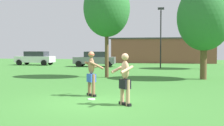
{
  "coord_description": "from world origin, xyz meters",
  "views": [
    {
      "loc": [
        2.2,
        -9.25,
        1.84
      ],
      "look_at": [
        0.33,
        1.59,
        1.29
      ],
      "focal_mm": 44.52,
      "sensor_mm": 36.0,
      "label": 1
    }
  ],
  "objects_px": {
    "player_in_black": "(125,78)",
    "tree_right_field": "(107,9)",
    "player_with_cap": "(92,71)",
    "tree_behind_players": "(204,18)",
    "frisbee": "(91,99)",
    "tree_left_field": "(203,29)",
    "lamp_post": "(161,31)",
    "car_white_far_end": "(35,58)",
    "car_gray_mid_lot": "(95,59)"
  },
  "relations": [
    {
      "from": "car_gray_mid_lot",
      "to": "tree_left_field",
      "type": "bearing_deg",
      "value": -8.42
    },
    {
      "from": "lamp_post",
      "to": "tree_behind_players",
      "type": "xyz_separation_m",
      "value": [
        2.55,
        -9.57,
        0.18
      ]
    },
    {
      "from": "player_in_black",
      "to": "frisbee",
      "type": "distance_m",
      "value": 1.79
    },
    {
      "from": "tree_left_field",
      "to": "tree_behind_players",
      "type": "relative_size",
      "value": 0.98
    },
    {
      "from": "car_gray_mid_lot",
      "to": "lamp_post",
      "type": "distance_m",
      "value": 7.39
    },
    {
      "from": "car_gray_mid_lot",
      "to": "player_in_black",
      "type": "bearing_deg",
      "value": -73.98
    },
    {
      "from": "car_white_far_end",
      "to": "tree_behind_players",
      "type": "bearing_deg",
      "value": -36.71
    },
    {
      "from": "lamp_post",
      "to": "car_white_far_end",
      "type": "bearing_deg",
      "value": 168.24
    },
    {
      "from": "car_gray_mid_lot",
      "to": "tree_left_field",
      "type": "height_order",
      "value": "tree_left_field"
    },
    {
      "from": "tree_left_field",
      "to": "car_gray_mid_lot",
      "type": "bearing_deg",
      "value": 171.58
    },
    {
      "from": "car_gray_mid_lot",
      "to": "lamp_post",
      "type": "xyz_separation_m",
      "value": [
        6.75,
        -1.22,
        2.73
      ]
    },
    {
      "from": "frisbee",
      "to": "tree_behind_players",
      "type": "xyz_separation_m",
      "value": [
        5.07,
        7.79,
        3.72
      ]
    },
    {
      "from": "frisbee",
      "to": "player_in_black",
      "type": "bearing_deg",
      "value": -31.27
    },
    {
      "from": "player_in_black",
      "to": "tree_right_field",
      "type": "relative_size",
      "value": 0.27
    },
    {
      "from": "player_with_cap",
      "to": "player_in_black",
      "type": "xyz_separation_m",
      "value": [
        1.51,
        -1.55,
        -0.07
      ]
    },
    {
      "from": "lamp_post",
      "to": "player_in_black",
      "type": "bearing_deg",
      "value": -93.73
    },
    {
      "from": "car_gray_mid_lot",
      "to": "lamp_post",
      "type": "bearing_deg",
      "value": -10.24
    },
    {
      "from": "player_with_cap",
      "to": "car_white_far_end",
      "type": "height_order",
      "value": "player_with_cap"
    },
    {
      "from": "car_gray_mid_lot",
      "to": "player_with_cap",
      "type": "bearing_deg",
      "value": -77.17
    },
    {
      "from": "player_with_cap",
      "to": "tree_left_field",
      "type": "distance_m",
      "value": 17.74
    },
    {
      "from": "frisbee",
      "to": "tree_left_field",
      "type": "xyz_separation_m",
      "value": [
        6.33,
        17.02,
        3.68
      ]
    },
    {
      "from": "player_with_cap",
      "to": "tree_behind_players",
      "type": "xyz_separation_m",
      "value": [
        5.25,
        7.05,
        2.76
      ]
    },
    {
      "from": "player_with_cap",
      "to": "lamp_post",
      "type": "height_order",
      "value": "lamp_post"
    },
    {
      "from": "car_gray_mid_lot",
      "to": "tree_behind_players",
      "type": "distance_m",
      "value": 14.55
    },
    {
      "from": "player_in_black",
      "to": "tree_right_field",
      "type": "height_order",
      "value": "tree_right_field"
    },
    {
      "from": "tree_behind_players",
      "to": "tree_left_field",
      "type": "bearing_deg",
      "value": 82.22
    },
    {
      "from": "tree_right_field",
      "to": "lamp_post",
      "type": "bearing_deg",
      "value": 69.98
    },
    {
      "from": "player_in_black",
      "to": "tree_right_field",
      "type": "bearing_deg",
      "value": 104.66
    },
    {
      "from": "player_in_black",
      "to": "car_white_far_end",
      "type": "xyz_separation_m",
      "value": [
        -13.08,
        21.14,
        -0.08
      ]
    },
    {
      "from": "lamp_post",
      "to": "tree_right_field",
      "type": "bearing_deg",
      "value": -110.02
    },
    {
      "from": "lamp_post",
      "to": "tree_left_field",
      "type": "bearing_deg",
      "value": -5.15
    },
    {
      "from": "tree_left_field",
      "to": "tree_behind_players",
      "type": "bearing_deg",
      "value": -97.78
    },
    {
      "from": "tree_behind_players",
      "to": "tree_right_field",
      "type": "bearing_deg",
      "value": 179.18
    },
    {
      "from": "lamp_post",
      "to": "tree_left_field",
      "type": "height_order",
      "value": "lamp_post"
    },
    {
      "from": "player_with_cap",
      "to": "car_white_far_end",
      "type": "distance_m",
      "value": 22.75
    },
    {
      "from": "car_white_far_end",
      "to": "tree_left_field",
      "type": "distance_m",
      "value": 18.6
    },
    {
      "from": "player_with_cap",
      "to": "car_gray_mid_lot",
      "type": "relative_size",
      "value": 0.4
    },
    {
      "from": "player_with_cap",
      "to": "tree_behind_players",
      "type": "relative_size",
      "value": 0.31
    },
    {
      "from": "player_in_black",
      "to": "frisbee",
      "type": "height_order",
      "value": "player_in_black"
    },
    {
      "from": "player_in_black",
      "to": "lamp_post",
      "type": "xyz_separation_m",
      "value": [
        1.19,
        18.17,
        2.66
      ]
    },
    {
      "from": "tree_left_field",
      "to": "tree_behind_players",
      "type": "xyz_separation_m",
      "value": [
        -1.26,
        -9.23,
        0.04
      ]
    },
    {
      "from": "player_in_black",
      "to": "car_white_far_end",
      "type": "height_order",
      "value": "player_in_black"
    },
    {
      "from": "tree_right_field",
      "to": "tree_behind_players",
      "type": "height_order",
      "value": "tree_right_field"
    },
    {
      "from": "car_gray_mid_lot",
      "to": "car_white_far_end",
      "type": "distance_m",
      "value": 7.71
    },
    {
      "from": "car_white_far_end",
      "to": "player_with_cap",
      "type": "bearing_deg",
      "value": -59.43
    },
    {
      "from": "lamp_post",
      "to": "tree_behind_players",
      "type": "relative_size",
      "value": 1.01
    },
    {
      "from": "frisbee",
      "to": "car_white_far_end",
      "type": "xyz_separation_m",
      "value": [
        -11.75,
        20.33,
        0.81
      ]
    },
    {
      "from": "frisbee",
      "to": "car_gray_mid_lot",
      "type": "xyz_separation_m",
      "value": [
        -4.24,
        18.58,
        0.81
      ]
    },
    {
      "from": "tree_left_field",
      "to": "car_white_far_end",
      "type": "bearing_deg",
      "value": 169.61
    },
    {
      "from": "car_white_far_end",
      "to": "tree_left_field",
      "type": "relative_size",
      "value": 0.77
    }
  ]
}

